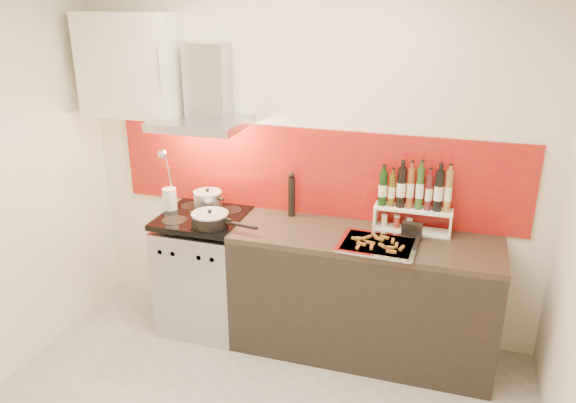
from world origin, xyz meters
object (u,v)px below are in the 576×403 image
(counter, at_px, (363,295))
(pepper_mill, at_px, (292,195))
(baking_tray, at_px, (378,245))
(saute_pan, at_px, (211,219))
(range_stove, at_px, (206,272))
(stock_pot, at_px, (208,201))

(counter, relative_size, pepper_mill, 5.40)
(pepper_mill, xyz_separation_m, baking_tray, (0.68, -0.34, -0.15))
(counter, distance_m, saute_pan, 1.18)
(range_stove, height_order, saute_pan, saute_pan)
(counter, xyz_separation_m, baking_tray, (0.10, -0.14, 0.47))
(counter, bearing_deg, saute_pan, -171.66)
(saute_pan, height_order, pepper_mill, pepper_mill)
(saute_pan, bearing_deg, pepper_mill, 37.13)
(counter, relative_size, stock_pot, 8.56)
(range_stove, bearing_deg, saute_pan, -46.91)
(range_stove, height_order, counter, range_stove)
(counter, distance_m, baking_tray, 0.50)
(counter, bearing_deg, pepper_mill, 160.60)
(range_stove, bearing_deg, baking_tray, -5.74)
(baking_tray, bearing_deg, range_stove, 174.26)
(baking_tray, bearing_deg, counter, 126.48)
(range_stove, distance_m, baking_tray, 1.39)
(saute_pan, relative_size, baking_tray, 0.98)
(saute_pan, bearing_deg, baking_tray, 0.98)
(saute_pan, distance_m, pepper_mill, 0.61)
(range_stove, xyz_separation_m, pepper_mill, (0.62, 0.21, 0.62))
(range_stove, relative_size, stock_pot, 4.33)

